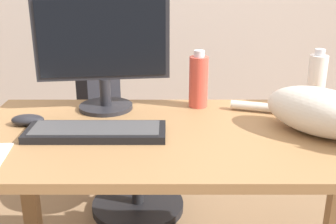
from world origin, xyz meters
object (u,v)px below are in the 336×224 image
object	(u,v)px
office_chair	(127,143)
computer_mouse	(27,120)
monitor	(102,49)
spray_bottle	(198,81)
keyboard	(96,131)
water_bottle	(316,79)
cat	(326,112)

from	to	relation	value
office_chair	computer_mouse	xyz separation A→B (m)	(-0.26, -0.62, 0.36)
monitor	spray_bottle	bearing A→B (deg)	4.85
monitor	keyboard	xyz separation A→B (m)	(0.01, -0.26, -0.21)
water_bottle	spray_bottle	world-z (taller)	same
office_chair	keyboard	xyz separation A→B (m)	(-0.02, -0.72, 0.35)
spray_bottle	computer_mouse	bearing A→B (deg)	-161.49
cat	monitor	bearing A→B (deg)	160.18
monitor	keyboard	world-z (taller)	monitor
keyboard	cat	world-z (taller)	cat
office_chair	spray_bottle	xyz separation A→B (m)	(0.32, -0.43, 0.44)
monitor	water_bottle	distance (m)	0.81
computer_mouse	spray_bottle	world-z (taller)	spray_bottle
monitor	cat	size ratio (longest dim) A/B	1.04
monitor	computer_mouse	world-z (taller)	monitor
cat	computer_mouse	world-z (taller)	cat
keyboard	spray_bottle	xyz separation A→B (m)	(0.34, 0.29, 0.09)
office_chair	water_bottle	world-z (taller)	water_bottle
keyboard	computer_mouse	world-z (taller)	computer_mouse
office_chair	monitor	world-z (taller)	monitor
monitor	water_bottle	xyz separation A→B (m)	(0.80, 0.05, -0.13)
office_chair	spray_bottle	world-z (taller)	spray_bottle
monitor	cat	xyz separation A→B (m)	(0.73, -0.26, -0.15)
water_bottle	spray_bottle	size ratio (longest dim) A/B	1.00
keyboard	office_chair	bearing A→B (deg)	88.46
keyboard	spray_bottle	bearing A→B (deg)	40.21
office_chair	computer_mouse	distance (m)	0.77
cat	water_bottle	world-z (taller)	water_bottle
computer_mouse	monitor	bearing A→B (deg)	34.90
cat	water_bottle	size ratio (longest dim) A/B	2.13
office_chair	keyboard	bearing A→B (deg)	-91.54
keyboard	water_bottle	world-z (taller)	water_bottle
cat	spray_bottle	size ratio (longest dim) A/B	2.13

